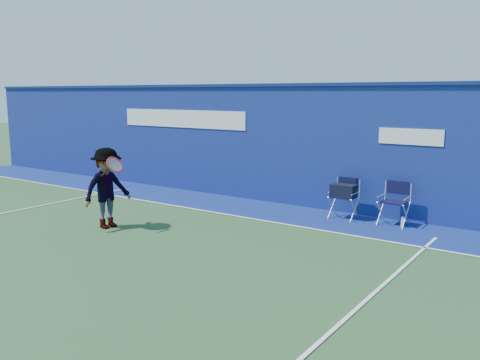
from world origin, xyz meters
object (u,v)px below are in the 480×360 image
Objects in this scene: directors_chair_right at (394,212)px; water_bottle at (403,222)px; tennis_player at (107,188)px; directors_chair_left at (344,202)px.

directors_chair_right reaches higher than water_bottle.
tennis_player is at bearing -145.04° from water_bottle.
directors_chair_left is 5.26m from tennis_player.
water_bottle is at bearing -0.07° from directors_chair_left.
directors_chair_left is 0.99× the size of directors_chair_right.
directors_chair_right is 6.18m from tennis_player.
directors_chair_right is 0.30m from water_bottle.
directors_chair_right is at bearing 3.41° from directors_chair_left.
tennis_player is at bearing -136.48° from directors_chair_left.
directors_chair_left is 1.39m from water_bottle.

